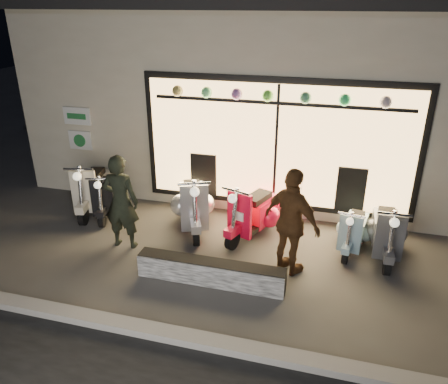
# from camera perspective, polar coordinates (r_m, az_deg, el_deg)

# --- Properties ---
(ground) EXTENTS (40.00, 40.00, 0.00)m
(ground) POSITION_cam_1_polar(r_m,az_deg,el_deg) (7.76, -1.95, -8.77)
(ground) COLOR #383533
(ground) RESTS_ON ground
(kerb) EXTENTS (40.00, 0.25, 0.12)m
(kerb) POSITION_cam_1_polar(r_m,az_deg,el_deg) (6.23, -7.67, -17.85)
(kerb) COLOR slate
(kerb) RESTS_ON ground
(shop_building) EXTENTS (10.20, 6.23, 4.20)m
(shop_building) POSITION_cam_1_polar(r_m,az_deg,el_deg) (11.57, 5.43, 13.41)
(shop_building) COLOR beige
(shop_building) RESTS_ON ground
(graffiti_barrier) EXTENTS (2.39, 0.28, 0.40)m
(graffiti_barrier) POSITION_cam_1_polar(r_m,az_deg,el_deg) (7.07, -1.75, -10.41)
(graffiti_barrier) COLOR black
(graffiti_barrier) RESTS_ON ground
(scooter_silver) EXTENTS (0.93, 1.60, 1.16)m
(scooter_silver) POSITION_cam_1_polar(r_m,az_deg,el_deg) (8.73, -4.10, -1.39)
(scooter_silver) COLOR black
(scooter_silver) RESTS_ON ground
(scooter_red) EXTENTS (0.83, 1.52, 1.10)m
(scooter_red) POSITION_cam_1_polar(r_m,az_deg,el_deg) (8.44, 4.17, -2.53)
(scooter_red) COLOR black
(scooter_red) RESTS_ON ground
(scooter_black) EXTENTS (0.72, 1.37, 0.98)m
(scooter_black) POSITION_cam_1_polar(r_m,az_deg,el_deg) (9.58, -14.90, -0.27)
(scooter_black) COLOR black
(scooter_black) RESTS_ON ground
(scooter_cream) EXTENTS (0.74, 1.60, 1.14)m
(scooter_cream) POSITION_cam_1_polar(r_m,az_deg,el_deg) (9.83, -16.54, 0.55)
(scooter_cream) COLOR black
(scooter_cream) RESTS_ON ground
(scooter_blue) EXTENTS (0.54, 1.24, 0.88)m
(scooter_blue) POSITION_cam_1_polar(r_m,az_deg,el_deg) (8.31, 16.64, -4.66)
(scooter_blue) COLOR black
(scooter_blue) RESTS_ON ground
(scooter_grey) EXTENTS (0.47, 1.45, 1.04)m
(scooter_grey) POSITION_cam_1_polar(r_m,az_deg,el_deg) (8.30, 20.37, -4.71)
(scooter_grey) COLOR black
(scooter_grey) RESTS_ON ground
(man) EXTENTS (0.67, 0.46, 1.77)m
(man) POSITION_cam_1_polar(r_m,az_deg,el_deg) (7.97, -13.31, -1.28)
(man) COLOR black
(man) RESTS_ON ground
(woman) EXTENTS (1.14, 0.94, 1.82)m
(woman) POSITION_cam_1_polar(r_m,az_deg,el_deg) (7.08, 8.85, -3.97)
(woman) COLOR #54341A
(woman) RESTS_ON ground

